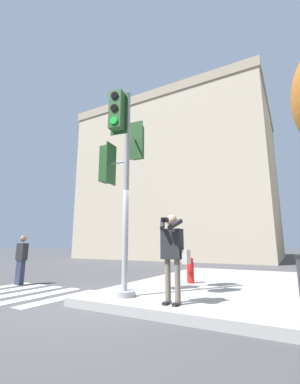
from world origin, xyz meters
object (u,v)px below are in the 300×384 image
(traffic_signal_pole, at_px, (122,161))
(fire_hydrant, at_px, (190,270))
(person_photographer, at_px, (173,249))
(pedestrian_distant, at_px, (21,258))

(traffic_signal_pole, bearing_deg, fire_hydrant, 74.77)
(person_photographer, xyz_separation_m, pedestrian_distant, (-5.73, 0.82, -0.36))
(pedestrian_distant, xyz_separation_m, fire_hydrant, (5.07, 1.88, -0.28))
(person_photographer, bearing_deg, fire_hydrant, 103.72)
(traffic_signal_pole, height_order, pedestrian_distant, traffic_signal_pole)
(pedestrian_distant, height_order, fire_hydrant, pedestrian_distant)
(traffic_signal_pole, distance_m, fire_hydrant, 3.77)
(person_photographer, relative_size, fire_hydrant, 2.28)
(pedestrian_distant, distance_m, fire_hydrant, 5.42)
(pedestrian_distant, relative_size, fire_hydrant, 2.12)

